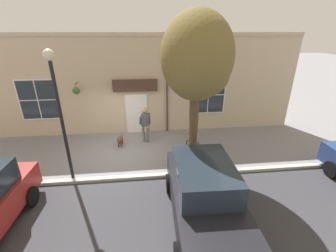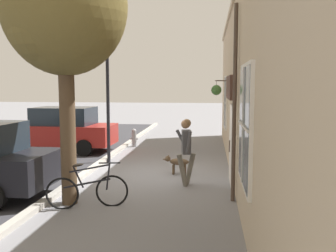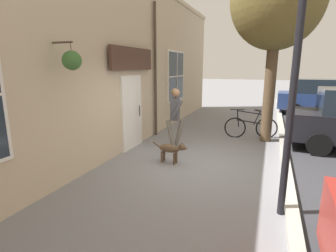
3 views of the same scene
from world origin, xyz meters
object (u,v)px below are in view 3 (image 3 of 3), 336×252
object	(u,v)px
pedestrian_walking	(175,112)
street_tree_by_curb	(279,3)
dog_on_leash	(171,149)
leaning_bicycle	(251,127)
street_lamp	(301,17)
parked_car_far_end	(324,97)

from	to	relation	value
pedestrian_walking	street_tree_by_curb	size ratio (longest dim) A/B	0.30
street_tree_by_curb	dog_on_leash	bearing A→B (deg)	-125.59
leaning_bicycle	street_lamp	distance (m)	5.46
dog_on_leash	pedestrian_walking	bearing A→B (deg)	105.59
pedestrian_walking	street_lamp	size ratio (longest dim) A/B	0.38
pedestrian_walking	parked_car_far_end	distance (m)	9.11
leaning_bicycle	street_lamp	world-z (taller)	street_lamp
dog_on_leash	leaning_bicycle	xyz separation A→B (m)	(1.64, 3.22, 0.01)
pedestrian_walking	dog_on_leash	size ratio (longest dim) A/B	1.81
pedestrian_walking	street_tree_by_curb	bearing A→B (deg)	36.11
dog_on_leash	street_tree_by_curb	size ratio (longest dim) A/B	0.17
dog_on_leash	leaning_bicycle	distance (m)	3.61
pedestrian_walking	parked_car_far_end	xyz separation A→B (m)	(4.95, 7.65, -0.18)
dog_on_leash	parked_car_far_end	xyz separation A→B (m)	(4.61, 8.85, 0.52)
pedestrian_walking	leaning_bicycle	size ratio (longest dim) A/B	1.03
leaning_bicycle	dog_on_leash	bearing A→B (deg)	-116.96
pedestrian_walking	dog_on_leash	world-z (taller)	pedestrian_walking
pedestrian_walking	parked_car_far_end	world-z (taller)	parked_car_far_end
street_tree_by_curb	leaning_bicycle	world-z (taller)	street_tree_by_curb
street_lamp	leaning_bicycle	bearing A→B (deg)	100.11
parked_car_far_end	leaning_bicycle	bearing A→B (deg)	-117.83
pedestrian_walking	leaning_bicycle	xyz separation A→B (m)	(1.97, 2.01, -0.68)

